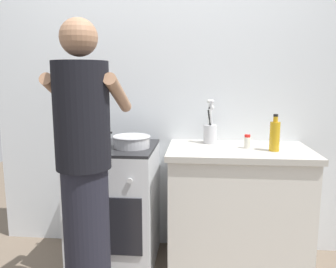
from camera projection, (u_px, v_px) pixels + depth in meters
name	position (u px, v px, depth m)	size (l,w,h in m)	color
back_wall	(191.00, 95.00, 2.69)	(3.20, 0.10, 2.50)	silver
countertop	(237.00, 209.00, 2.45)	(1.00, 0.60, 0.90)	silver
stove_range	(115.00, 205.00, 2.53)	(0.60, 0.62, 0.90)	silver
pot	(94.00, 139.00, 2.44)	(0.27, 0.20, 0.11)	#38383D
mixing_bowl	(132.00, 141.00, 2.40)	(0.27, 0.27, 0.08)	#B7B7BC
utensil_crock	(210.00, 130.00, 2.54)	(0.10, 0.10, 0.33)	silver
spice_bottle	(247.00, 142.00, 2.37)	(0.04, 0.04, 0.10)	silver
oil_bottle	(275.00, 136.00, 2.27)	(0.07, 0.07, 0.25)	gold
person	(85.00, 175.00, 1.88)	(0.41, 0.50, 1.70)	black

